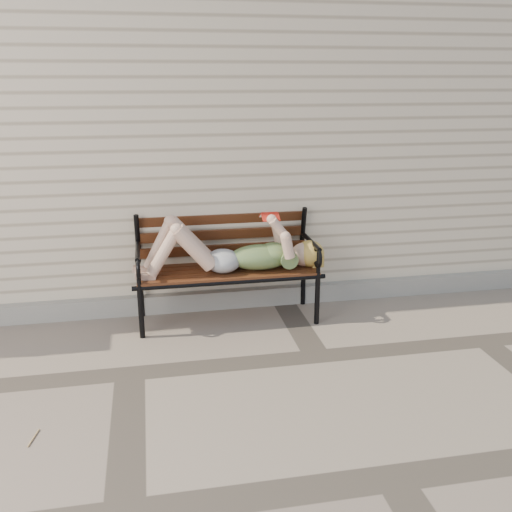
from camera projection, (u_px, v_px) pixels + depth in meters
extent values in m
plane|color=gray|center=(130.00, 374.00, 3.65)|extent=(80.00, 80.00, 0.00)
cube|color=beige|center=(126.00, 107.00, 6.01)|extent=(8.00, 4.00, 3.00)
cube|color=#9A958B|center=(132.00, 305.00, 4.54)|extent=(8.00, 0.10, 0.15)
cylinder|color=black|center=(141.00, 312.00, 4.10)|extent=(0.04, 0.04, 0.40)
cylinder|color=black|center=(141.00, 292.00, 4.47)|extent=(0.04, 0.04, 0.40)
cylinder|color=black|center=(317.00, 299.00, 4.33)|extent=(0.04, 0.04, 0.40)
cylinder|color=black|center=(303.00, 281.00, 4.71)|extent=(0.04, 0.04, 0.40)
cube|color=#552D15|center=(227.00, 271.00, 4.34)|extent=(1.35, 0.44, 0.03)
cylinder|color=black|center=(231.00, 282.00, 4.16)|extent=(1.42, 0.04, 0.04)
cylinder|color=black|center=(224.00, 265.00, 4.53)|extent=(1.42, 0.04, 0.04)
torus|color=black|center=(221.00, 206.00, 4.48)|extent=(0.25, 0.03, 0.25)
ellipsoid|color=#0B444F|center=(260.00, 257.00, 4.33)|extent=(0.48, 0.28, 0.19)
ellipsoid|color=#0B444F|center=(274.00, 252.00, 4.34)|extent=(0.23, 0.27, 0.14)
ellipsoid|color=#A0A0A4|center=(223.00, 261.00, 4.28)|extent=(0.27, 0.30, 0.17)
sphere|color=#D5A890|center=(304.00, 254.00, 4.39)|extent=(0.20, 0.20, 0.20)
ellipsoid|color=#D6A450|center=(310.00, 254.00, 4.40)|extent=(0.22, 0.23, 0.20)
cube|color=#AC1F13|center=(270.00, 213.00, 4.24)|extent=(0.12, 0.02, 0.02)
cube|color=white|center=(271.00, 217.00, 4.21)|extent=(0.12, 0.08, 0.04)
cube|color=white|center=(268.00, 215.00, 4.28)|extent=(0.12, 0.08, 0.04)
cube|color=#AC1F13|center=(271.00, 217.00, 4.21)|extent=(0.13, 0.08, 0.05)
cube|color=#AC1F13|center=(268.00, 215.00, 4.28)|extent=(0.13, 0.08, 0.05)
cylinder|color=tan|center=(35.00, 412.00, 3.22)|extent=(0.08, 0.06, 0.01)
cylinder|color=tan|center=(15.00, 465.00, 2.79)|extent=(0.07, 0.10, 0.01)
cylinder|color=tan|center=(31.00, 441.00, 2.97)|extent=(0.09, 0.08, 0.01)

